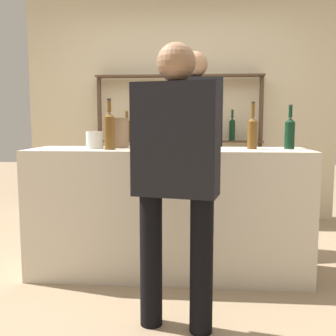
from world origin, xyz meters
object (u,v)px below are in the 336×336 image
counter_bottle_3 (179,131)px  cork_jar (95,140)px  counter_bottle_1 (252,132)px  wine_glass (215,134)px  counter_bottle_0 (290,132)px  customer_center (176,168)px  counter_bottle_2 (109,130)px  ice_bucket (116,133)px  server_behind_counter (194,133)px

counter_bottle_3 → cork_jar: 0.64m
counter_bottle_1 → wine_glass: 0.32m
counter_bottle_1 → counter_bottle_3: bearing=176.1°
counter_bottle_1 → counter_bottle_0: bearing=5.8°
customer_center → counter_bottle_2: bearing=48.2°
counter_bottle_3 → ice_bucket: counter_bottle_3 is taller
counter_bottle_1 → counter_bottle_2: size_ratio=0.95×
customer_center → cork_jar: bearing=50.7°
wine_glass → server_behind_counter: bearing=100.3°
wine_glass → counter_bottle_1: bearing=26.5°
counter_bottle_1 → wine_glass: bearing=-153.5°
wine_glass → server_behind_counter: server_behind_counter is taller
wine_glass → cork_jar: (-0.90, 0.11, -0.05)m
counter_bottle_0 → cork_jar: (-1.46, -0.06, -0.06)m
counter_bottle_3 → wine_glass: counter_bottle_3 is taller
counter_bottle_2 → cork_jar: counter_bottle_2 is taller
ice_bucket → cork_jar: ice_bucket is taller
counter_bottle_0 → ice_bucket: 1.31m
counter_bottle_0 → ice_bucket: bearing=177.7°
counter_bottle_3 → ice_bucket: (-0.49, 0.04, -0.01)m
counter_bottle_1 → ice_bucket: 1.04m
counter_bottle_1 → counter_bottle_3: size_ratio=1.02×
counter_bottle_0 → customer_center: size_ratio=0.21×
counter_bottle_3 → cork_jar: bearing=-174.1°
cork_jar → server_behind_counter: bearing=44.4°
counter_bottle_2 → cork_jar: bearing=141.4°
counter_bottle_1 → customer_center: 1.01m
cork_jar → counter_bottle_0: bearing=2.2°
counter_bottle_0 → server_behind_counter: 0.98m
customer_center → server_behind_counter: (0.08, 1.55, 0.14)m
counter_bottle_0 → server_behind_counter: size_ratio=0.18×
counter_bottle_1 → cork_jar: (-1.18, -0.03, -0.07)m
counter_bottle_2 → wine_glass: counter_bottle_2 is taller
ice_bucket → customer_center: (0.52, -0.93, -0.16)m
counter_bottle_2 → wine_glass: (0.76, -0.00, -0.03)m
counter_bottle_0 → wine_glass: (-0.56, -0.17, -0.01)m
counter_bottle_0 → counter_bottle_3: counter_bottle_3 is taller
counter_bottle_2 → customer_center: bearing=-53.5°
counter_bottle_3 → customer_center: bearing=-88.1°
ice_bucket → cork_jar: 0.19m
counter_bottle_3 → server_behind_counter: (0.11, 0.66, -0.03)m
counter_bottle_2 → counter_bottle_3: size_ratio=1.08×
ice_bucket → customer_center: size_ratio=0.15×
counter_bottle_2 → customer_center: size_ratio=0.23×
counter_bottle_2 → counter_bottle_3: counter_bottle_2 is taller
cork_jar → customer_center: bearing=-51.0°
counter_bottle_0 → wine_glass: 0.59m
counter_bottle_0 → customer_center: (-0.80, -0.88, -0.17)m
wine_glass → server_behind_counter: size_ratio=0.09×
ice_bucket → customer_center: bearing=-60.9°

